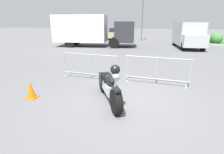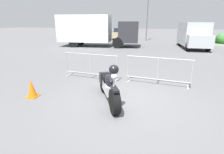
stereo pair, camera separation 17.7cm
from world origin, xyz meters
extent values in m
plane|color=#5B5B5E|center=(0.00, 0.00, 0.00)|extent=(120.00, 120.00, 0.00)
cylinder|color=black|center=(-0.08, -0.86, 0.34)|extent=(0.49, 0.69, 0.68)
cylinder|color=black|center=(-0.87, 0.59, 0.34)|extent=(0.49, 0.69, 0.68)
cube|color=silver|center=(-0.48, -0.13, 0.45)|extent=(0.65, 0.91, 0.30)
ellipsoid|color=black|center=(-0.39, -0.30, 0.74)|extent=(0.53, 0.66, 0.28)
cube|color=black|center=(-0.57, 0.04, 0.70)|extent=(0.53, 0.63, 0.13)
cube|color=black|center=(-0.74, 0.35, 0.55)|extent=(0.48, 0.50, 0.34)
cube|color=black|center=(-0.08, -0.86, 0.70)|extent=(0.33, 0.44, 0.06)
cylinder|color=silver|center=(-0.13, -0.76, 0.85)|extent=(0.06, 0.06, 0.48)
sphere|color=silver|center=(-0.11, -0.81, 1.03)|extent=(0.17, 0.17, 0.17)
sphere|color=black|center=(-0.13, -0.76, 1.19)|extent=(0.26, 0.26, 0.26)
cylinder|color=#9EA0A5|center=(-1.87, 1.81, 1.05)|extent=(2.49, 0.26, 0.04)
cylinder|color=#9EA0A5|center=(-1.87, 1.81, 0.20)|extent=(2.49, 0.26, 0.04)
cylinder|color=#9EA0A5|center=(-3.07, 1.92, 0.62)|extent=(0.05, 0.05, 0.85)
cylinder|color=#9EA0A5|center=(-1.87, 1.81, 0.62)|extent=(0.05, 0.05, 0.85)
cylinder|color=#9EA0A5|center=(-0.68, 1.71, 0.62)|extent=(0.05, 0.05, 0.85)
cube|color=#9EA0A5|center=(-3.00, 1.92, 0.01)|extent=(0.10, 0.44, 0.03)
cube|color=#9EA0A5|center=(-0.75, 1.71, 0.01)|extent=(0.10, 0.44, 0.03)
cylinder|color=#9EA0A5|center=(0.92, 1.81, 1.05)|extent=(2.49, 0.26, 0.04)
cylinder|color=#9EA0A5|center=(0.92, 1.81, 0.20)|extent=(2.49, 0.26, 0.04)
cylinder|color=#9EA0A5|center=(-0.28, 1.92, 0.62)|extent=(0.05, 0.05, 0.85)
cylinder|color=#9EA0A5|center=(0.92, 1.81, 0.62)|extent=(0.05, 0.05, 0.85)
cylinder|color=#9EA0A5|center=(2.11, 1.71, 0.62)|extent=(0.05, 0.05, 0.85)
cube|color=#9EA0A5|center=(-0.21, 1.92, 0.01)|extent=(0.10, 0.44, 0.03)
cube|color=#9EA0A5|center=(2.04, 1.71, 0.01)|extent=(0.10, 0.44, 0.03)
cube|color=white|center=(-6.45, 11.45, 1.73)|extent=(5.25, 2.90, 2.50)
cube|color=#2D2D33|center=(-2.19, 11.98, 1.43)|extent=(2.06, 2.39, 1.90)
cylinder|color=black|center=(-3.23, 12.83, 0.48)|extent=(0.99, 0.40, 0.96)
cylinder|color=black|center=(-2.99, 10.91, 0.48)|extent=(0.99, 0.40, 0.96)
cylinder|color=black|center=(-7.42, 12.30, 0.48)|extent=(0.99, 0.40, 0.96)
cylinder|color=black|center=(-7.18, 10.38, 0.48)|extent=(0.99, 0.40, 0.96)
cube|color=#B2B7BC|center=(3.61, 13.21, 1.31)|extent=(2.42, 4.29, 2.00)
cube|color=#B2B7BC|center=(3.87, 10.72, 0.84)|extent=(1.98, 1.10, 1.00)
cylinder|color=black|center=(4.66, 11.21, 0.36)|extent=(0.32, 0.74, 0.72)
cylinder|color=black|center=(2.99, 11.03, 0.36)|extent=(0.32, 0.74, 0.72)
cylinder|color=black|center=(4.31, 14.49, 0.36)|extent=(0.32, 0.74, 0.72)
cylinder|color=black|center=(2.64, 14.31, 0.36)|extent=(0.32, 0.74, 0.72)
cube|color=maroon|center=(-10.13, 19.37, 0.63)|extent=(2.15, 4.54, 0.72)
cube|color=#1E232B|center=(-10.14, 19.22, 1.24)|extent=(1.83, 2.38, 0.51)
cylinder|color=black|center=(-10.76, 20.84, 0.33)|extent=(0.28, 0.67, 0.66)
cylinder|color=black|center=(-9.26, 20.71, 0.33)|extent=(0.28, 0.67, 0.66)
cylinder|color=black|center=(-10.99, 18.03, 0.33)|extent=(0.28, 0.67, 0.66)
cylinder|color=black|center=(-9.49, 17.90, 0.33)|extent=(0.28, 0.67, 0.66)
cube|color=#284799|center=(-7.33, 19.77, 0.58)|extent=(1.97, 4.18, 0.66)
cube|color=#1E232B|center=(-7.34, 19.63, 1.14)|extent=(1.68, 2.19, 0.47)
cylinder|color=black|center=(-7.92, 21.12, 0.30)|extent=(0.26, 0.62, 0.60)
cylinder|color=black|center=(-6.53, 21.01, 0.30)|extent=(0.26, 0.62, 0.60)
cylinder|color=black|center=(-8.13, 18.53, 0.30)|extent=(0.26, 0.62, 0.60)
cylinder|color=black|center=(-6.74, 18.42, 0.30)|extent=(0.26, 0.62, 0.60)
cube|color=tan|center=(-4.53, 19.73, 0.64)|extent=(2.19, 4.64, 0.73)
cube|color=#1E232B|center=(-4.55, 19.57, 1.27)|extent=(1.87, 2.44, 0.52)
cylinder|color=black|center=(-5.18, 21.23, 0.34)|extent=(0.28, 0.69, 0.67)
cylinder|color=black|center=(-3.65, 21.10, 0.34)|extent=(0.28, 0.69, 0.67)
cylinder|color=black|center=(-5.42, 18.35, 0.34)|extent=(0.28, 0.69, 0.67)
cylinder|color=black|center=(-3.88, 18.23, 0.34)|extent=(0.28, 0.69, 0.67)
cylinder|color=#262838|center=(-3.83, 15.44, 0.42)|extent=(0.33, 0.33, 0.85)
cylinder|color=#3F3F47|center=(-3.83, 15.44, 1.16)|extent=(0.47, 0.47, 0.62)
sphere|color=tan|center=(-3.83, 15.44, 1.58)|extent=(0.22, 0.22, 0.22)
cylinder|color=#ADA89E|center=(7.37, 17.24, 0.07)|extent=(4.11, 4.11, 0.14)
cylinder|color=#38662D|center=(7.37, 17.24, 0.15)|extent=(3.78, 3.78, 0.02)
sphere|color=#3D7A38|center=(7.08, 16.26, 0.62)|extent=(1.14, 1.14, 1.14)
sphere|color=#1E511E|center=(7.05, 17.55, 0.50)|extent=(0.84, 0.84, 0.84)
sphere|color=#33702D|center=(7.04, 16.71, 0.63)|extent=(1.15, 1.15, 1.15)
cube|color=orange|center=(-2.96, -0.55, 0.01)|extent=(0.34, 0.34, 0.03)
cone|color=orange|center=(-2.96, -0.55, 0.31)|extent=(0.28, 0.28, 0.56)
cylinder|color=#595B60|center=(-1.12, 18.51, 2.75)|extent=(0.12, 0.12, 5.50)
camera|label=1|loc=(0.83, -4.94, 2.35)|focal=28.00mm
camera|label=2|loc=(1.00, -4.90, 2.35)|focal=28.00mm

